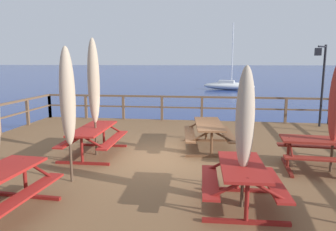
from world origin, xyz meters
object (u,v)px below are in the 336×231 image
at_px(picnic_table_back_right, 329,148).
at_px(lamp_post_hooked, 321,73).
at_px(picnic_table_front_left, 242,176).
at_px(patio_umbrella_short_front, 68,97).
at_px(picnic_table_mid_centre, 209,130).
at_px(patio_umbrella_tall_mid_left, 245,119).
at_px(sailboat_distant, 229,85).
at_px(patio_umbrella_tall_back_left, 94,82).
at_px(patio_umbrella_tall_mid_right, 336,103).
at_px(picnic_table_back_left, 94,135).

distance_m(picnic_table_back_right, lamp_post_hooked, 5.72).
bearing_deg(picnic_table_front_left, patio_umbrella_short_front, 168.52).
height_order(picnic_table_mid_centre, patio_umbrella_tall_mid_left, patio_umbrella_tall_mid_left).
xyz_separation_m(patio_umbrella_tall_mid_left, sailboat_distant, (1.63, 32.94, -1.84)).
height_order(patio_umbrella_tall_back_left, patio_umbrella_short_front, patio_umbrella_tall_back_left).
bearing_deg(patio_umbrella_short_front, patio_umbrella_tall_mid_right, 13.41).
distance_m(picnic_table_back_right, patio_umbrella_tall_mid_left, 3.27).
relative_size(patio_umbrella_tall_mid_left, lamp_post_hooked, 0.78).
distance_m(picnic_table_mid_centre, patio_umbrella_short_front, 4.40).
bearing_deg(picnic_table_back_right, picnic_table_front_left, -135.62).
height_order(picnic_table_back_right, lamp_post_hooked, lamp_post_hooked).
xyz_separation_m(picnic_table_mid_centre, lamp_post_hooked, (4.24, 3.71, 1.55)).
relative_size(picnic_table_back_left, picnic_table_front_left, 1.25).
bearing_deg(picnic_table_mid_centre, patio_umbrella_tall_mid_left, -80.90).
height_order(patio_umbrella_tall_mid_right, lamp_post_hooked, lamp_post_hooked).
xyz_separation_m(picnic_table_back_left, patio_umbrella_short_front, (0.24, -2.00, 1.26)).
xyz_separation_m(picnic_table_mid_centre, patio_umbrella_tall_mid_left, (0.61, -3.81, 1.03)).
xyz_separation_m(picnic_table_front_left, patio_umbrella_tall_back_left, (-3.69, 2.70, 1.47)).
relative_size(picnic_table_front_left, lamp_post_hooked, 0.53).
xyz_separation_m(patio_umbrella_short_front, patio_umbrella_tall_mid_left, (3.52, -0.75, -0.24)).
bearing_deg(patio_umbrella_tall_mid_left, patio_umbrella_tall_mid_right, 43.45).
bearing_deg(picnic_table_back_right, lamp_post_hooked, 74.87).
bearing_deg(patio_umbrella_tall_back_left, patio_umbrella_tall_mid_right, -5.84).
bearing_deg(patio_umbrella_short_front, patio_umbrella_tall_mid_left, -12.10).
distance_m(patio_umbrella_tall_back_left, patio_umbrella_tall_mid_right, 5.98).
xyz_separation_m(picnic_table_back_left, patio_umbrella_tall_mid_right, (6.01, -0.63, 1.08)).
bearing_deg(patio_umbrella_short_front, picnic_table_front_left, -11.48).
bearing_deg(lamp_post_hooked, sailboat_distant, 94.50).
relative_size(picnic_table_back_right, patio_umbrella_tall_mid_left, 0.90).
bearing_deg(lamp_post_hooked, picnic_table_back_left, -147.23).
bearing_deg(patio_umbrella_tall_mid_right, picnic_table_front_left, -137.18).
height_order(picnic_table_front_left, sailboat_distant, sailboat_distant).
relative_size(picnic_table_back_right, patio_umbrella_short_front, 0.78).
height_order(picnic_table_mid_centre, patio_umbrella_tall_back_left, patio_umbrella_tall_back_left).
relative_size(picnic_table_front_left, patio_umbrella_tall_mid_left, 0.68).
distance_m(picnic_table_front_left, patio_umbrella_tall_mid_right, 3.26).
height_order(picnic_table_mid_centre, patio_umbrella_tall_mid_right, patio_umbrella_tall_mid_right).
bearing_deg(lamp_post_hooked, patio_umbrella_tall_back_left, -146.89).
xyz_separation_m(patio_umbrella_short_front, lamp_post_hooked, (7.15, 6.76, 0.29)).
height_order(picnic_table_back_right, patio_umbrella_tall_back_left, patio_umbrella_tall_back_left).
bearing_deg(patio_umbrella_tall_mid_right, patio_umbrella_tall_back_left, 174.16).
bearing_deg(patio_umbrella_tall_mid_left, patio_umbrella_tall_back_left, 143.47).
xyz_separation_m(picnic_table_back_left, picnic_table_mid_centre, (3.15, 1.05, 0.00)).
height_order(picnic_table_back_right, patio_umbrella_short_front, patio_umbrella_short_front).
height_order(picnic_table_front_left, patio_umbrella_short_front, patio_umbrella_short_front).
relative_size(picnic_table_back_right, patio_umbrella_tall_mid_right, 0.87).
bearing_deg(lamp_post_hooked, patio_umbrella_short_front, -136.61).
bearing_deg(patio_umbrella_tall_mid_right, sailboat_distant, 91.14).
height_order(patio_umbrella_tall_mid_left, lamp_post_hooked, lamp_post_hooked).
distance_m(picnic_table_back_left, patio_umbrella_tall_back_left, 1.46).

